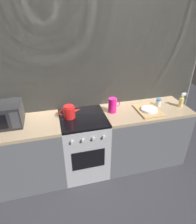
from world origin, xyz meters
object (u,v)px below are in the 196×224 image
(stove_unit, at_px, (84,145))
(spray_bottle, at_px, (181,101))
(pitcher, at_px, (113,105))
(microwave, at_px, (2,115))
(kettle, at_px, (69,112))
(dish_pile, at_px, (149,110))
(spice_jar, at_px, (158,102))

(stove_unit, bearing_deg, spray_bottle, -1.94)
(pitcher, bearing_deg, microwave, 178.84)
(microwave, height_order, pitcher, microwave)
(kettle, bearing_deg, spray_bottle, -3.40)
(microwave, bearing_deg, spray_bottle, -2.87)
(kettle, distance_m, dish_pile, 1.07)
(spice_jar, bearing_deg, dish_pile, -151.14)
(stove_unit, xyz_separation_m, pitcher, (0.41, 0.04, 0.55))
(microwave, height_order, spice_jar, microwave)
(pitcher, height_order, spray_bottle, spray_bottle)
(microwave, bearing_deg, spice_jar, -0.51)
(microwave, bearing_deg, stove_unit, -4.24)
(kettle, relative_size, spice_jar, 2.71)
(dish_pile, distance_m, spice_jar, 0.24)
(stove_unit, xyz_separation_m, microwave, (-0.95, 0.07, 0.59))
(spray_bottle, bearing_deg, dish_pile, -178.15)
(microwave, distance_m, spray_bottle, 2.36)
(dish_pile, bearing_deg, stove_unit, 175.91)
(microwave, relative_size, pitcher, 2.30)
(stove_unit, relative_size, kettle, 3.16)
(kettle, bearing_deg, stove_unit, -15.44)
(microwave, relative_size, spice_jar, 4.38)
(pitcher, bearing_deg, kettle, 179.72)
(dish_pile, relative_size, spray_bottle, 1.97)
(kettle, height_order, pitcher, pitcher)
(stove_unit, relative_size, pitcher, 4.50)
(microwave, distance_m, pitcher, 1.37)
(dish_pile, bearing_deg, spray_bottle, 1.85)
(dish_pile, bearing_deg, kettle, 174.09)
(stove_unit, xyz_separation_m, kettle, (-0.17, 0.05, 0.53))
(stove_unit, relative_size, spice_jar, 8.57)
(pitcher, distance_m, spice_jar, 0.70)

